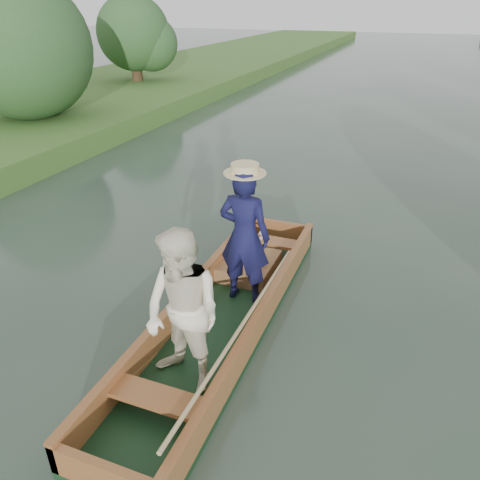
% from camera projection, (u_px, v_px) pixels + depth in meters
% --- Properties ---
extents(ground, '(120.00, 120.00, 0.00)m').
position_uv_depth(ground, '(223.00, 326.00, 5.97)').
color(ground, '#283D30').
rests_on(ground, ground).
extents(trees_far, '(22.57, 14.05, 4.44)m').
position_uv_depth(trees_far, '(325.00, 57.00, 11.46)').
color(trees_far, '#47331E').
rests_on(trees_far, ground).
extents(punt, '(1.16, 5.00, 1.96)m').
position_uv_depth(punt, '(217.00, 291.00, 5.47)').
color(punt, black).
rests_on(punt, ground).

